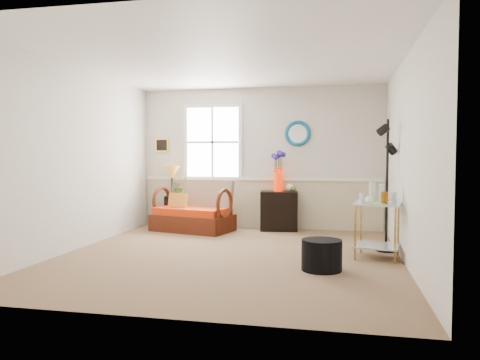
% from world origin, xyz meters
% --- Properties ---
extents(floor, '(4.50, 5.00, 0.01)m').
position_xyz_m(floor, '(0.00, 0.00, 0.00)').
color(floor, '#826547').
rests_on(floor, ground).
extents(ceiling, '(4.50, 5.00, 0.01)m').
position_xyz_m(ceiling, '(0.00, 0.00, 2.60)').
color(ceiling, white).
rests_on(ceiling, walls).
extents(walls, '(4.51, 5.01, 2.60)m').
position_xyz_m(walls, '(0.00, 0.00, 1.30)').
color(walls, beige).
rests_on(walls, floor).
extents(wainscot, '(4.46, 0.02, 0.90)m').
position_xyz_m(wainscot, '(0.00, 2.48, 0.45)').
color(wainscot, '#BBB089').
rests_on(wainscot, walls).
extents(chair_rail, '(4.46, 0.04, 0.06)m').
position_xyz_m(chair_rail, '(0.00, 2.47, 0.92)').
color(chair_rail, white).
rests_on(chair_rail, walls).
extents(window, '(1.14, 0.06, 1.44)m').
position_xyz_m(window, '(-0.90, 2.47, 1.60)').
color(window, white).
rests_on(window, walls).
extents(picture, '(0.28, 0.03, 0.28)m').
position_xyz_m(picture, '(-1.92, 2.48, 1.55)').
color(picture, gold).
rests_on(picture, walls).
extents(mirror, '(0.47, 0.07, 0.47)m').
position_xyz_m(mirror, '(0.70, 2.48, 1.75)').
color(mirror, '#187CAD').
rests_on(mirror, walls).
extents(loveseat, '(1.53, 1.10, 0.90)m').
position_xyz_m(loveseat, '(-1.11, 1.88, 0.45)').
color(loveseat, '#5F210F').
rests_on(loveseat, floor).
extents(throw_pillow, '(0.38, 0.22, 0.38)m').
position_xyz_m(throw_pillow, '(-1.40, 1.90, 0.48)').
color(throw_pillow, orange).
rests_on(throw_pillow, loveseat).
extents(lamp_stand, '(0.39, 0.39, 0.58)m').
position_xyz_m(lamp_stand, '(-1.62, 2.30, 0.29)').
color(lamp_stand, black).
rests_on(lamp_stand, floor).
extents(table_lamp, '(0.31, 0.31, 0.57)m').
position_xyz_m(table_lamp, '(-1.66, 2.33, 0.87)').
color(table_lamp, '#B57425').
rests_on(table_lamp, lamp_stand).
extents(potted_plant, '(0.43, 0.45, 0.29)m').
position_xyz_m(potted_plant, '(-1.49, 2.31, 0.73)').
color(potted_plant, '#508432').
rests_on(potted_plant, lamp_stand).
extents(cabinet, '(0.70, 0.49, 0.70)m').
position_xyz_m(cabinet, '(0.39, 2.26, 0.35)').
color(cabinet, black).
rests_on(cabinet, floor).
extents(flower_vase, '(0.28, 0.28, 0.71)m').
position_xyz_m(flower_vase, '(0.37, 2.29, 1.06)').
color(flower_vase, red).
rests_on(flower_vase, cabinet).
extents(side_table, '(0.68, 0.68, 0.73)m').
position_xyz_m(side_table, '(1.94, 0.24, 0.37)').
color(side_table, '#AA7D2E').
rests_on(side_table, floor).
extents(tabletop_items, '(0.61, 0.61, 0.27)m').
position_xyz_m(tabletop_items, '(1.94, 0.24, 0.87)').
color(tabletop_items, silver).
rests_on(tabletop_items, side_table).
extents(floor_lamp, '(0.35, 0.35, 1.85)m').
position_xyz_m(floor_lamp, '(2.10, 0.72, 0.93)').
color(floor_lamp, black).
rests_on(floor_lamp, floor).
extents(ottoman, '(0.58, 0.58, 0.36)m').
position_xyz_m(ottoman, '(1.25, -0.58, 0.18)').
color(ottoman, black).
rests_on(ottoman, floor).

